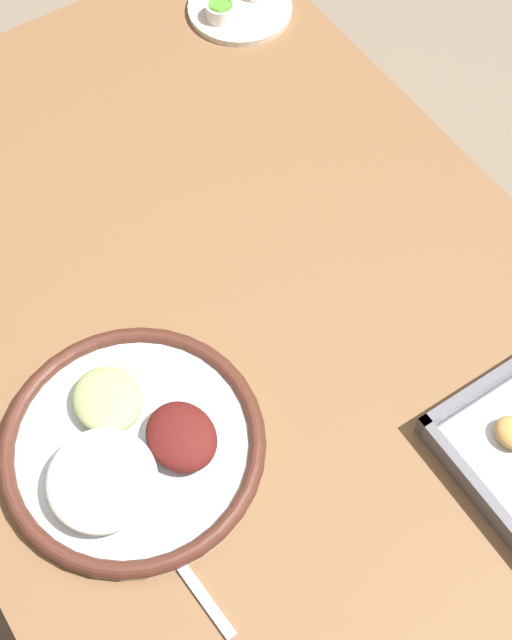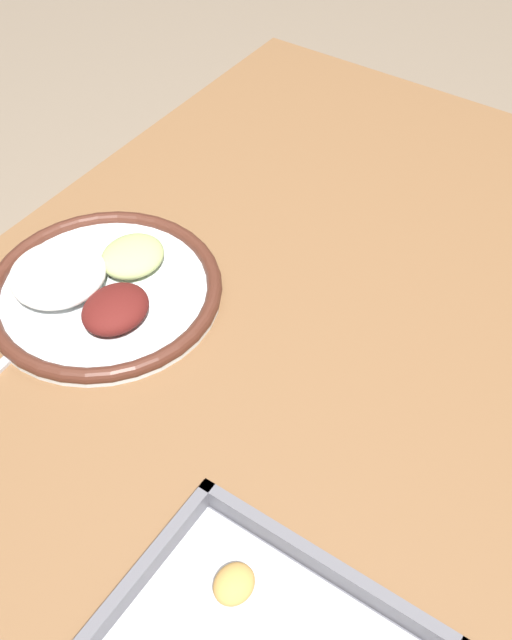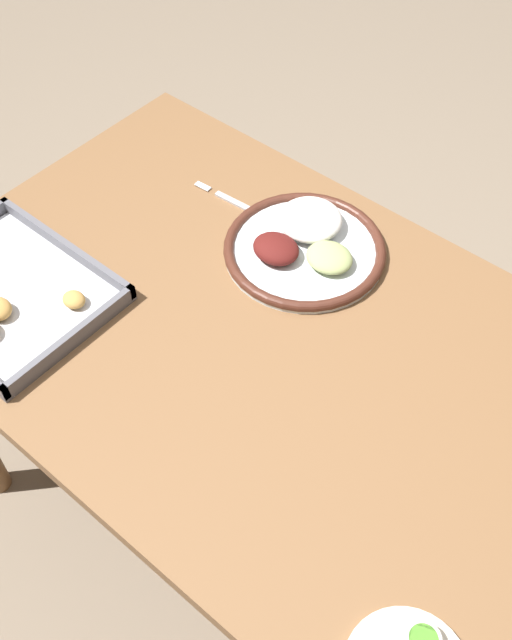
# 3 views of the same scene
# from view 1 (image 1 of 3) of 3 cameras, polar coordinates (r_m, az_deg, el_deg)

# --- Properties ---
(ground_plane) EXTENTS (8.00, 8.00, 0.00)m
(ground_plane) POSITION_cam_1_polar(r_m,az_deg,el_deg) (1.79, -0.39, -12.37)
(ground_plane) COLOR #7A6B59
(dining_table) EXTENTS (1.27, 0.81, 0.75)m
(dining_table) POSITION_cam_1_polar(r_m,az_deg,el_deg) (1.20, -0.57, -2.66)
(dining_table) COLOR brown
(dining_table) RESTS_ON ground_plane
(dinner_plate) EXTENTS (0.30, 0.30, 0.05)m
(dinner_plate) POSITION_cam_1_polar(r_m,az_deg,el_deg) (1.02, -8.11, -8.08)
(dinner_plate) COLOR silver
(dinner_plate) RESTS_ON dining_table
(fork) EXTENTS (0.19, 0.03, 0.00)m
(fork) POSITION_cam_1_polar(r_m,az_deg,el_deg) (0.97, -3.50, -17.13)
(fork) COLOR #B2B2B7
(fork) RESTS_ON dining_table
(saucer_plate) EXTENTS (0.16, 0.16, 0.04)m
(saucer_plate) POSITION_cam_1_polar(r_m,az_deg,el_deg) (1.46, -1.06, 19.47)
(saucer_plate) COLOR beige
(saucer_plate) RESTS_ON dining_table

